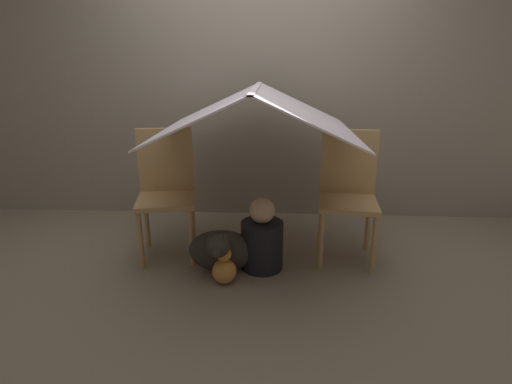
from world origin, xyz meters
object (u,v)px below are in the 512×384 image
at_px(chair_left, 166,188).
at_px(person_front, 262,240).
at_px(dog, 221,250).
at_px(chair_right, 348,190).

xyz_separation_m(chair_left, person_front, (0.74, -0.23, -0.31)).
height_order(chair_left, dog, chair_left).
bearing_deg(person_front, chair_left, 162.39).
distance_m(chair_right, person_front, 0.74).
height_order(chair_right, dog, chair_right).
relative_size(person_front, dog, 1.12).
xyz_separation_m(chair_right, dog, (-0.92, -0.33, -0.35)).
relative_size(chair_right, person_front, 1.80).
bearing_deg(chair_left, chair_right, -10.46).
bearing_deg(person_front, dog, -161.34).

